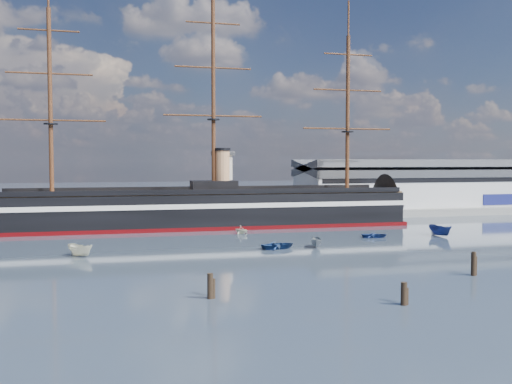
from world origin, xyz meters
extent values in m
plane|color=#283446|center=(0.00, 40.00, 0.00)|extent=(600.00, 600.00, 0.00)
cube|color=slate|center=(10.00, 76.00, 0.00)|extent=(180.00, 18.00, 2.00)
cube|color=#B7BABC|center=(58.00, 80.00, 7.00)|extent=(62.00, 20.00, 10.00)
cube|color=#3F4247|center=(58.00, 80.00, 12.60)|extent=(63.00, 21.00, 2.00)
cube|color=silver|center=(3.00, 73.00, 9.00)|extent=(4.00, 4.00, 14.00)
cube|color=#3F4247|center=(3.00, 73.00, 16.50)|extent=(5.00, 5.00, 1.00)
cube|color=black|center=(-3.67, 60.00, 4.00)|extent=(88.33, 17.90, 7.00)
cube|color=silver|center=(-3.67, 60.00, 5.20)|extent=(90.33, 18.19, 1.00)
cube|color=#470205|center=(-3.67, 60.00, 0.35)|extent=(90.33, 18.15, 0.90)
cone|color=black|center=(42.83, 60.00, 3.70)|extent=(11.34, 15.91, 15.68)
cube|color=brown|center=(-3.67, 60.00, 7.60)|extent=(88.30, 16.62, 0.40)
cube|color=black|center=(-1.67, 60.00, 9.00)|extent=(10.13, 6.22, 2.50)
cylinder|color=tan|center=(0.33, 60.00, 12.50)|extent=(3.20, 3.20, 9.00)
cylinder|color=#381E0F|center=(-35.67, 60.00, 26.80)|extent=(0.90, 0.90, 38.00)
cylinder|color=#381E0F|center=(-1.67, 60.00, 28.80)|extent=(0.90, 0.90, 42.00)
cylinder|color=#381E0F|center=(30.33, 60.00, 25.80)|extent=(0.90, 0.90, 36.00)
imported|color=#EBE9CA|center=(-28.72, 25.73, 0.00)|extent=(6.10, 5.53, 2.42)
imported|color=navy|center=(2.89, 25.74, 0.00)|extent=(2.19, 3.85, 1.69)
imported|color=slate|center=(9.40, 25.17, 0.00)|extent=(5.52, 3.60, 2.07)
imported|color=beige|center=(1.35, 46.17, 0.00)|extent=(5.45, 4.75, 1.87)
imported|color=navy|center=(24.66, 34.16, 0.00)|extent=(1.89, 3.19, 1.39)
imported|color=navy|center=(37.97, 32.76, 0.00)|extent=(7.21, 3.38, 2.78)
cylinder|color=black|center=(-14.27, -5.63, 0.00)|extent=(0.64, 0.64, 3.43)
cylinder|color=black|center=(4.25, -13.26, 0.00)|extent=(0.64, 0.64, 3.04)
cylinder|color=black|center=(20.38, -2.08, 0.00)|extent=(0.64, 0.64, 3.75)
camera|label=1|loc=(-24.79, -64.60, 14.61)|focal=40.00mm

